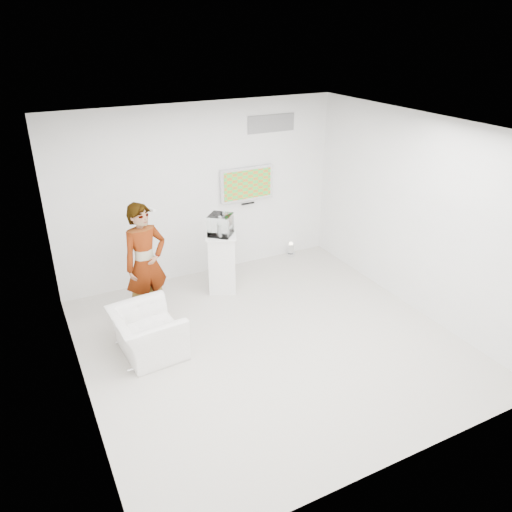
% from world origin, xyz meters
% --- Properties ---
extents(room, '(5.01, 5.01, 3.00)m').
position_xyz_m(room, '(0.00, 0.00, 1.50)').
color(room, '#B1ACA2').
rests_on(room, ground).
extents(tv, '(1.00, 0.08, 0.60)m').
position_xyz_m(tv, '(0.85, 2.45, 1.55)').
color(tv, silver).
rests_on(tv, room).
extents(logo_decal, '(0.90, 0.02, 0.30)m').
position_xyz_m(logo_decal, '(1.35, 2.49, 2.55)').
color(logo_decal, slate).
rests_on(logo_decal, room).
extents(person, '(0.76, 0.58, 1.85)m').
position_xyz_m(person, '(-1.32, 1.39, 0.93)').
color(person, white).
rests_on(person, room).
extents(armchair, '(0.92, 1.04, 0.64)m').
position_xyz_m(armchair, '(-1.60, 0.53, 0.32)').
color(armchair, white).
rests_on(armchair, room).
extents(pedestal, '(0.64, 0.64, 1.00)m').
position_xyz_m(pedestal, '(0.03, 1.72, 0.50)').
color(pedestal, silver).
rests_on(pedestal, room).
extents(floor_uplight, '(0.18, 0.18, 0.27)m').
position_xyz_m(floor_uplight, '(1.75, 2.36, 0.14)').
color(floor_uplight, white).
rests_on(floor_uplight, room).
extents(vitrine, '(0.49, 0.49, 0.35)m').
position_xyz_m(vitrine, '(0.03, 1.72, 1.18)').
color(vitrine, silver).
rests_on(vitrine, pedestal).
extents(console, '(0.09, 0.16, 0.21)m').
position_xyz_m(console, '(0.03, 1.72, 1.11)').
color(console, silver).
rests_on(console, pedestal).
extents(wii_remote, '(0.09, 0.16, 0.04)m').
position_xyz_m(wii_remote, '(-1.11, 1.59, 1.67)').
color(wii_remote, silver).
rests_on(wii_remote, person).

